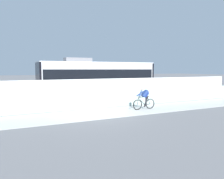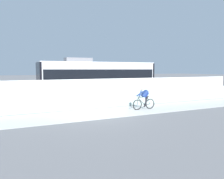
% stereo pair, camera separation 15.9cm
% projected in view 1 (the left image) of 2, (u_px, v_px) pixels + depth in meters
% --- Properties ---
extents(ground_plane, '(200.00, 200.00, 0.00)m').
position_uv_depth(ground_plane, '(94.00, 114.00, 13.89)').
color(ground_plane, slate).
extents(bike_path_deck, '(32.00, 3.20, 0.01)m').
position_uv_depth(bike_path_deck, '(94.00, 114.00, 13.89)').
color(bike_path_deck, beige).
rests_on(bike_path_deck, ground).
extents(glass_parapet, '(32.00, 0.05, 1.20)m').
position_uv_depth(glass_parapet, '(84.00, 101.00, 15.49)').
color(glass_parapet, '#ADC6C1').
rests_on(glass_parapet, ground).
extents(concrete_barrier_wall, '(32.00, 0.36, 2.02)m').
position_uv_depth(concrete_barrier_wall, '(77.00, 92.00, 17.07)').
color(concrete_barrier_wall, white).
rests_on(concrete_barrier_wall, ground).
extents(tram_rail_near, '(32.00, 0.08, 0.01)m').
position_uv_depth(tram_rail_near, '(68.00, 101.00, 19.38)').
color(tram_rail_near, '#595654').
rests_on(tram_rail_near, ground).
extents(tram_rail_far, '(32.00, 0.08, 0.01)m').
position_uv_depth(tram_rail_far, '(64.00, 99.00, 20.66)').
color(tram_rail_far, '#595654').
rests_on(tram_rail_far, ground).
extents(tram, '(11.06, 2.54, 3.81)m').
position_uv_depth(tram, '(98.00, 79.00, 21.20)').
color(tram, silver).
rests_on(tram, ground).
extents(cyclist_on_bike, '(1.77, 0.58, 1.61)m').
position_uv_depth(cyclist_on_bike, '(144.00, 98.00, 15.44)').
color(cyclist_on_bike, black).
rests_on(cyclist_on_bike, ground).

